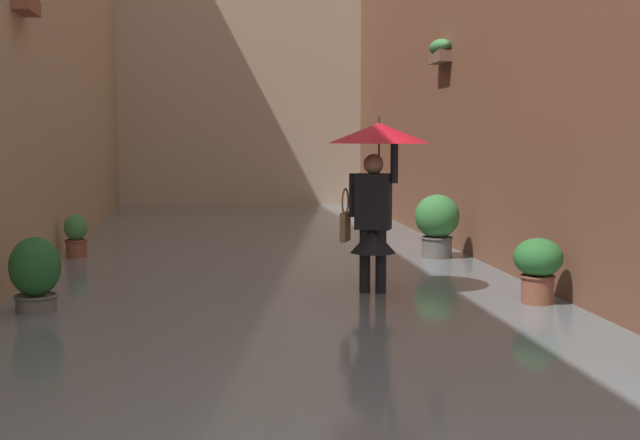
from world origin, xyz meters
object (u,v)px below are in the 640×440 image
Objects in this scene: potted_plant_near_right at (76,238)px; person_wading at (376,169)px; potted_plant_far_right at (35,276)px; potted_plant_far_left at (538,269)px; potted_plant_mid_left at (437,224)px.

person_wading is at bearing 138.59° from potted_plant_near_right.
potted_plant_far_right reaches higher than potted_plant_near_right.
potted_plant_far_left is (-5.09, 0.26, 0.01)m from potted_plant_far_right.
potted_plant_far_right is 1.08× the size of potted_plant_far_left.
person_wading is at bearing -171.44° from potted_plant_far_right.
potted_plant_near_right is at bearing -8.06° from potted_plant_mid_left.
potted_plant_mid_left is at bearing -147.94° from potted_plant_far_right.
potted_plant_mid_left is at bearing -118.54° from person_wading.
potted_plant_mid_left is 1.39× the size of potted_plant_near_right.
potted_plant_mid_left is at bearing -87.11° from potted_plant_far_left.
person_wading is 2.83× the size of potted_plant_near_right.
potted_plant_far_left reaches higher than potted_plant_near_right.
potted_plant_far_right is at bearing 8.56° from person_wading.
person_wading is 3.04m from potted_plant_mid_left.
potted_plant_mid_left is 3.34m from potted_plant_far_left.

